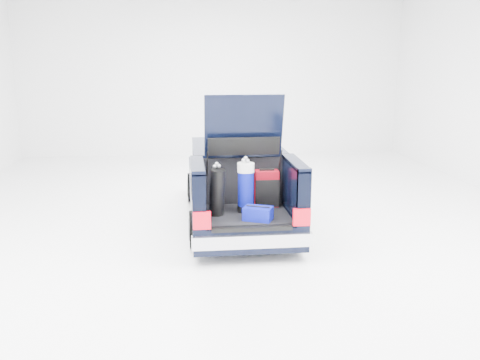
{
  "coord_description": "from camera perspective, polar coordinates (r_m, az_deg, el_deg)",
  "views": [
    {
      "loc": [
        -0.96,
        -9.2,
        3.0
      ],
      "look_at": [
        0.0,
        -0.5,
        0.91
      ],
      "focal_mm": 38.0,
      "sensor_mm": 36.0,
      "label": 1
    }
  ],
  "objects": [
    {
      "name": "blue_golf_bag",
      "position": [
        8.12,
        0.65,
        -0.78
      ],
      "size": [
        0.31,
        0.31,
        0.91
      ],
      "rotation": [
        0.0,
        0.0,
        0.16
      ],
      "color": "black",
      "rests_on": "car"
    },
    {
      "name": "red_suitcase",
      "position": [
        8.47,
        3.01,
        -0.96
      ],
      "size": [
        0.4,
        0.25,
        0.64
      ],
      "rotation": [
        0.0,
        0.0,
        -0.02
      ],
      "color": "#6A030D",
      "rests_on": "car"
    },
    {
      "name": "blue_duffel",
      "position": [
        7.78,
        2.03,
        -3.77
      ],
      "size": [
        0.5,
        0.42,
        0.22
      ],
      "rotation": [
        0.0,
        0.0,
        -0.41
      ],
      "color": "#050A77",
      "rests_on": "car"
    },
    {
      "name": "black_golf_bag",
      "position": [
        7.93,
        -2.57,
        -1.37
      ],
      "size": [
        0.34,
        0.39,
        0.85
      ],
      "rotation": [
        0.0,
        0.0,
        0.43
      ],
      "color": "black",
      "rests_on": "car"
    },
    {
      "name": "ground",
      "position": [
        9.73,
        -0.32,
        -4.56
      ],
      "size": [
        14.0,
        14.0,
        0.0
      ],
      "primitive_type": "plane",
      "color": "white",
      "rests_on": "ground"
    },
    {
      "name": "car",
      "position": [
        9.64,
        -0.4,
        -0.56
      ],
      "size": [
        1.87,
        4.65,
        2.47
      ],
      "color": "black",
      "rests_on": "ground"
    }
  ]
}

